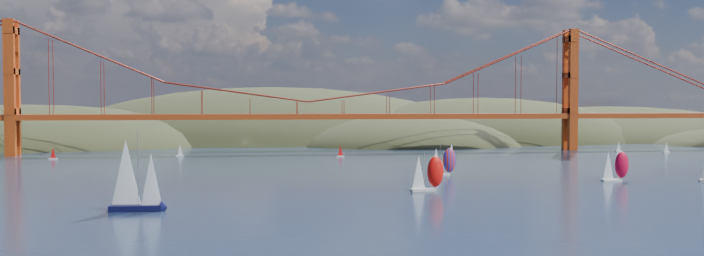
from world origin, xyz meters
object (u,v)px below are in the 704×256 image
object	(u,v)px
sloop_navy	(133,176)
racer_0	(427,173)
racer_1	(615,166)
racer_rwb	(442,161)

from	to	relation	value
sloop_navy	racer_0	xyz separation A→B (m)	(64.96, 20.84, -2.42)
sloop_navy	racer_1	world-z (taller)	sloop_navy
racer_0	racer_1	world-z (taller)	racer_0
sloop_navy	racer_rwb	distance (m)	96.47
racer_rwb	racer_0	bearing A→B (deg)	-113.93
sloop_navy	racer_1	size ratio (longest dim) A/B	1.72
racer_rwb	racer_1	bearing A→B (deg)	-29.41
racer_1	sloop_navy	bearing A→B (deg)	-169.51
racer_0	racer_1	distance (m)	57.37
racer_0	racer_1	bearing A→B (deg)	5.06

